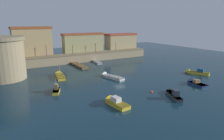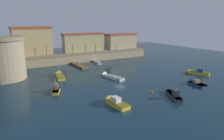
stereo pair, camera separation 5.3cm
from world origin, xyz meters
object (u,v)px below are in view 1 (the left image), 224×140
(quay_lamp_3, at_px, (116,45))
(mooring_buoy_0, at_px, (151,92))
(moored_boat_2, at_px, (109,76))
(moored_boat_1, at_px, (57,89))
(moored_boat_5, at_px, (60,75))
(quay_lamp_1, at_px, (72,47))
(moored_boat_7, at_px, (173,94))
(quay_lamp_0, at_px, (46,48))
(quay_lamp_2, at_px, (95,46))
(moored_boat_0, at_px, (194,83))
(moored_boat_3, at_px, (114,102))
(fortress_tower, at_px, (2,58))
(moored_boat_4, at_px, (96,61))
(moored_boat_6, at_px, (196,72))

(quay_lamp_3, height_order, mooring_buoy_0, quay_lamp_3)
(moored_boat_2, bearing_deg, moored_boat_1, 91.04)
(quay_lamp_3, bearing_deg, moored_boat_5, -149.52)
(quay_lamp_1, distance_m, moored_boat_7, 39.57)
(quay_lamp_3, bearing_deg, mooring_buoy_0, -111.71)
(quay_lamp_0, distance_m, quay_lamp_2, 16.78)
(quay_lamp_1, bearing_deg, moored_boat_1, -116.74)
(quay_lamp_0, height_order, moored_boat_0, quay_lamp_0)
(quay_lamp_2, xyz_separation_m, moored_boat_3, (-14.94, -36.58, -4.71))
(moored_boat_5, distance_m, moored_boat_7, 27.40)
(quay_lamp_2, bearing_deg, quay_lamp_3, 0.00)
(fortress_tower, relative_size, moored_boat_4, 1.42)
(moored_boat_5, height_order, mooring_buoy_0, moored_boat_5)
(moored_boat_1, bearing_deg, mooring_buoy_0, -99.97)
(quay_lamp_2, height_order, moored_boat_2, quay_lamp_2)
(moored_boat_6, distance_m, mooring_buoy_0, 20.03)
(quay_lamp_3, xyz_separation_m, moored_boat_2, (-15.67, -21.91, -4.63))
(quay_lamp_0, distance_m, moored_boat_7, 41.40)
(quay_lamp_2, bearing_deg, moored_boat_5, -138.96)
(fortress_tower, relative_size, quay_lamp_0, 2.73)
(fortress_tower, distance_m, moored_boat_5, 13.46)
(moored_boat_7, bearing_deg, moored_boat_1, 77.10)
(moored_boat_1, bearing_deg, quay_lamp_1, -4.62)
(moored_boat_5, bearing_deg, quay_lamp_3, -50.32)
(moored_boat_4, bearing_deg, quay_lamp_2, -17.10)
(mooring_buoy_0, bearing_deg, moored_boat_5, 120.49)
(quay_lamp_0, xyz_separation_m, quay_lamp_2, (16.78, 0.00, -0.24))
(moored_boat_6, bearing_deg, quay_lamp_1, 12.33)
(fortress_tower, distance_m, quay_lamp_2, 31.12)
(quay_lamp_0, height_order, moored_boat_1, quay_lamp_0)
(moored_boat_4, relative_size, moored_boat_6, 1.15)
(moored_boat_2, bearing_deg, moored_boat_7, 177.26)
(moored_boat_0, height_order, moored_boat_2, moored_boat_0)
(quay_lamp_2, height_order, moored_boat_4, quay_lamp_2)
(moored_boat_1, bearing_deg, moored_boat_5, 2.29)
(moored_boat_5, bearing_deg, moored_boat_1, 169.37)
(quay_lamp_0, distance_m, moored_boat_4, 16.36)
(moored_boat_1, distance_m, moored_boat_4, 29.75)
(quay_lamp_0, relative_size, moored_boat_4, 0.52)
(quay_lamp_2, distance_m, moored_boat_1, 33.67)
(quay_lamp_0, height_order, moored_boat_6, quay_lamp_0)
(moored_boat_1, distance_m, moored_boat_7, 21.96)
(moored_boat_3, bearing_deg, moored_boat_2, -32.99)
(moored_boat_2, bearing_deg, moored_boat_0, -151.58)
(quay_lamp_0, xyz_separation_m, moored_boat_1, (-4.52, -25.65, -4.92))
(moored_boat_0, xyz_separation_m, moored_boat_1, (-27.10, 10.61, 0.14))
(quay_lamp_0, bearing_deg, fortress_tower, -139.70)
(quay_lamp_2, xyz_separation_m, moored_boat_6, (13.75, -30.68, -4.67))
(quay_lamp_3, distance_m, moored_boat_6, 31.45)
(moored_boat_4, height_order, moored_boat_7, moored_boat_7)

